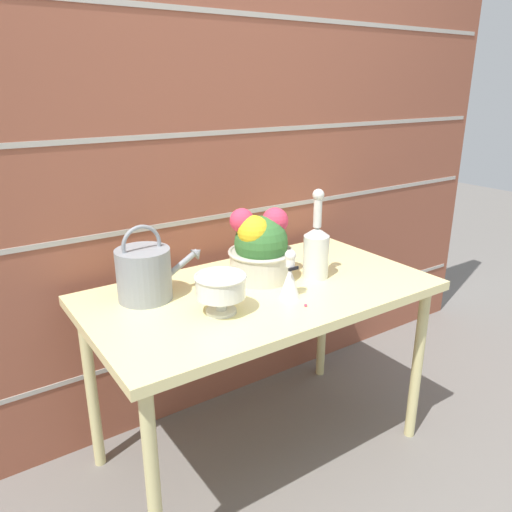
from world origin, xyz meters
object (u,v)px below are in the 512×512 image
at_px(watering_can, 145,273).
at_px(figurine_vase, 290,278).
at_px(flower_planter, 260,247).
at_px(glass_decanter, 316,248).
at_px(crystal_pedestal_bowl, 221,287).

distance_m(watering_can, figurine_vase, 0.52).
relative_size(flower_planter, glass_decanter, 0.80).
height_order(crystal_pedestal_bowl, figurine_vase, figurine_vase).
distance_m(flower_planter, figurine_vase, 0.22).
bearing_deg(crystal_pedestal_bowl, watering_can, 122.76).
distance_m(watering_can, crystal_pedestal_bowl, 0.30).
bearing_deg(glass_decanter, flower_planter, 148.60).
xyz_separation_m(flower_planter, glass_decanter, (0.19, -0.11, -0.01)).
distance_m(watering_can, glass_decanter, 0.67).
distance_m(flower_planter, glass_decanter, 0.22).
distance_m(crystal_pedestal_bowl, flower_planter, 0.35).
distance_m(crystal_pedestal_bowl, glass_decanter, 0.49).
bearing_deg(flower_planter, crystal_pedestal_bowl, -147.37).
bearing_deg(figurine_vase, crystal_pedestal_bowl, 174.06).
distance_m(crystal_pedestal_bowl, figurine_vase, 0.27).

